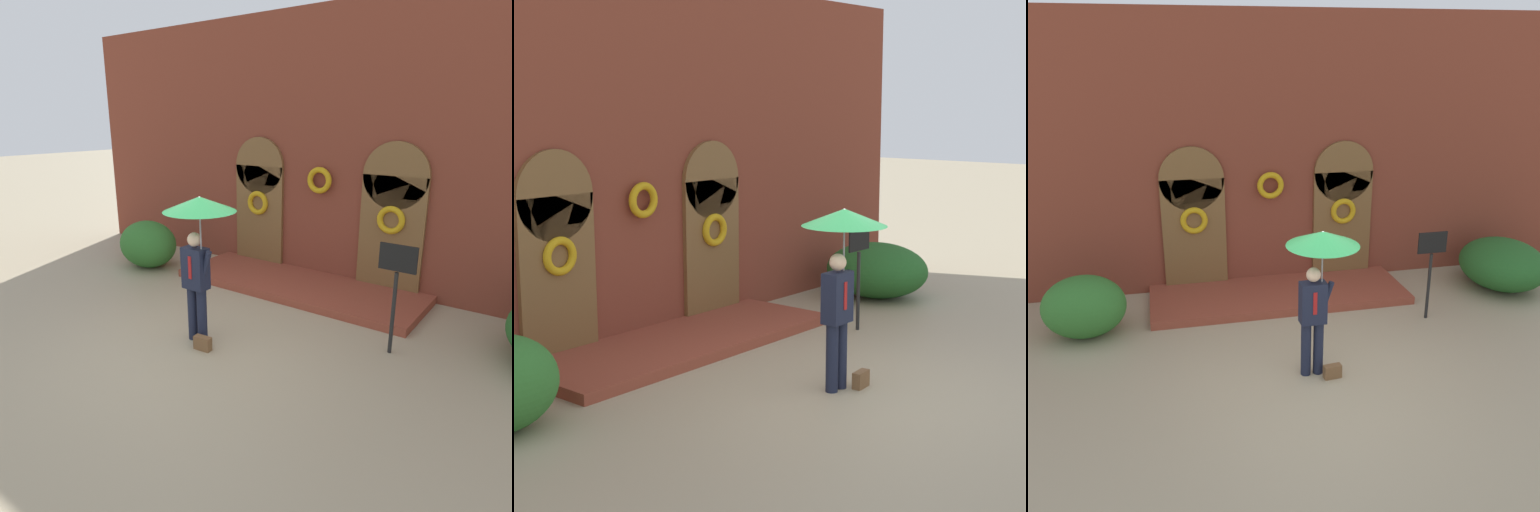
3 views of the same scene
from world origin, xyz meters
The scene contains 6 objects.
ground_plane centered at (0.00, 0.00, 0.00)m, with size 80.00×80.00×0.00m, color tan.
building_facade centered at (0.00, 4.15, 2.68)m, with size 14.00×2.30×5.60m.
person_with_umbrella centered at (-0.02, 0.13, 1.91)m, with size 1.10×1.10×2.36m.
handbag centered at (0.17, -0.07, 0.11)m, with size 0.28×0.12×0.22m, color brown.
sign_post centered at (2.55, 1.55, 1.16)m, with size 0.56×0.06×1.72m.
shrub_right centered at (4.80, 2.60, 0.52)m, with size 1.72×2.01×1.04m, color #235B23.
Camera 2 is at (-8.90, -5.92, 3.70)m, focal length 60.00 mm.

